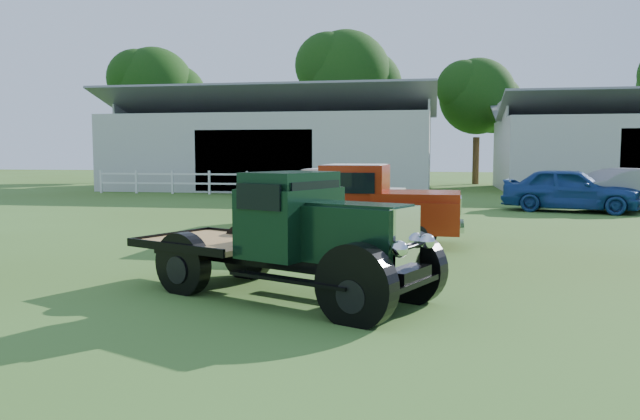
% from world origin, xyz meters
% --- Properties ---
extents(ground, '(120.00, 120.00, 0.00)m').
position_xyz_m(ground, '(0.00, 0.00, 0.00)').
color(ground, '#3D5819').
extents(shed_left, '(18.80, 10.20, 5.60)m').
position_xyz_m(shed_left, '(-7.00, 26.00, 2.80)').
color(shed_left, '#A0A0A0').
rests_on(shed_left, ground).
extents(fence_rail, '(14.20, 0.16, 1.20)m').
position_xyz_m(fence_rail, '(-8.00, 20.00, 0.60)').
color(fence_rail, white).
rests_on(fence_rail, ground).
extents(tree_a, '(6.30, 6.30, 10.50)m').
position_xyz_m(tree_a, '(-18.00, 33.00, 5.25)').
color(tree_a, '#103C0C').
rests_on(tree_a, ground).
extents(tree_b, '(6.90, 6.90, 11.50)m').
position_xyz_m(tree_b, '(-4.00, 34.00, 5.75)').
color(tree_b, '#103C0C').
rests_on(tree_b, ground).
extents(tree_c, '(5.40, 5.40, 9.00)m').
position_xyz_m(tree_c, '(5.00, 33.00, 4.50)').
color(tree_c, '#103C0C').
rests_on(tree_c, ground).
extents(vintage_flatbed, '(4.99, 3.57, 1.84)m').
position_xyz_m(vintage_flatbed, '(0.16, -1.36, 0.92)').
color(vintage_flatbed, black).
rests_on(vintage_flatbed, ground).
extents(red_pickup, '(5.19, 2.14, 1.87)m').
position_xyz_m(red_pickup, '(0.40, 4.10, 0.94)').
color(red_pickup, maroon).
rests_on(red_pickup, ground).
extents(white_pickup, '(4.64, 2.38, 1.63)m').
position_xyz_m(white_pickup, '(-0.74, 7.49, 0.81)').
color(white_pickup, silver).
rests_on(white_pickup, ground).
extents(misc_car_blue, '(5.02, 3.14, 1.59)m').
position_xyz_m(misc_car_blue, '(7.11, 13.41, 0.80)').
color(misc_car_blue, navy).
rests_on(misc_car_blue, ground).
extents(misc_car_grey, '(4.98, 3.16, 1.55)m').
position_xyz_m(misc_car_grey, '(9.59, 14.09, 0.78)').
color(misc_car_grey, slate).
rests_on(misc_car_grey, ground).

